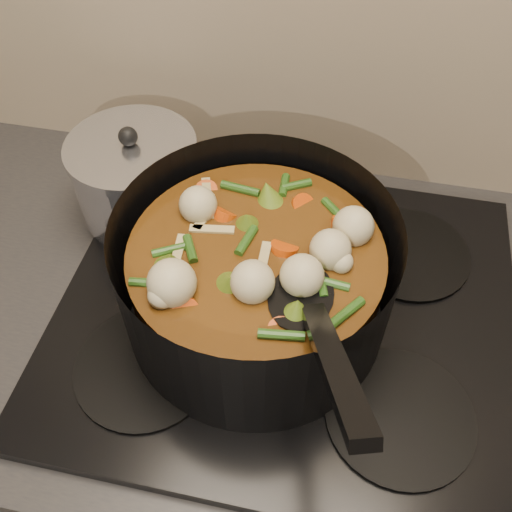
# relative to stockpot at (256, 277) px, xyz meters

# --- Properties ---
(counter) EXTENTS (2.64, 0.64, 0.91)m
(counter) POSITION_rel_stockpot_xyz_m (0.04, 0.02, -0.55)
(counter) COLOR brown
(counter) RESTS_ON ground
(stovetop) EXTENTS (0.62, 0.54, 0.03)m
(stovetop) POSITION_rel_stockpot_xyz_m (0.04, 0.02, -0.09)
(stovetop) COLOR black
(stovetop) RESTS_ON counter
(stockpot) EXTENTS (0.38, 0.46, 0.25)m
(stockpot) POSITION_rel_stockpot_xyz_m (0.00, 0.00, 0.00)
(stockpot) COLOR black
(stockpot) RESTS_ON stovetop
(saucepan) EXTENTS (0.19, 0.19, 0.16)m
(saucepan) POSITION_rel_stockpot_xyz_m (-0.22, 0.16, -0.01)
(saucepan) COLOR silver
(saucepan) RESTS_ON stovetop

